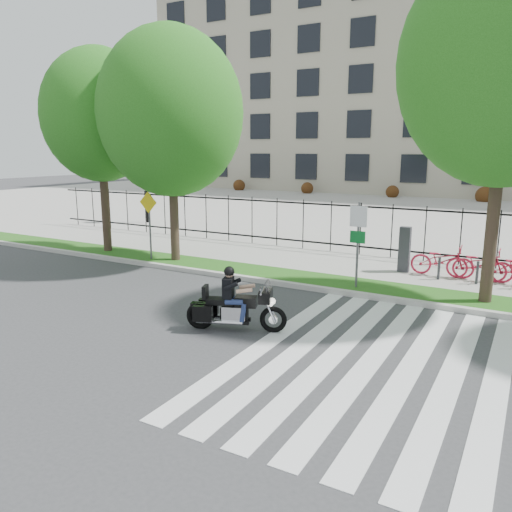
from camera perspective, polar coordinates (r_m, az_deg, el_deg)
The scene contains 15 objects.
ground at distance 12.30m, azimuth -7.37°, elevation -7.63°, with size 120.00×120.00×0.00m, color #363638.
curb at distance 15.59m, azimuth 1.67°, elevation -2.98°, with size 60.00×0.20×0.15m, color #B1AEA6.
grass_verge at distance 16.33m, azimuth 3.06°, elevation -2.30°, with size 60.00×1.50×0.15m, color #205014.
sidewalk at distance 18.54m, azimuth 6.51°, elevation -0.61°, with size 60.00×3.50×0.15m, color #9A9890.
plaza at distance 35.17m, azimuth 17.85°, elevation 4.87°, with size 80.00×34.00×0.10m, color #9A9890.
crosswalk_stripes at distance 10.34m, azimuth 15.09°, elevation -11.86°, with size 5.70×8.00×0.01m, color silver, non-canonical shape.
iron_fence at distance 19.94m, azimuth 8.56°, elevation 3.38°, with size 30.00×0.06×2.00m, color black, non-canonical shape.
office_building at distance 54.90m, azimuth 23.07°, elevation 17.30°, with size 60.00×21.90×20.15m.
lamp_post_left at distance 28.51m, azimuth -12.56°, elevation 9.97°, with size 1.06×0.70×4.25m.
street_tree_0 at distance 20.57m, azimuth -17.45°, elevation 15.06°, with size 4.36×4.36×7.75m.
street_tree_1 at distance 18.24m, azimuth -9.73°, elevation 15.84°, with size 5.06×5.06×8.14m.
street_tree_2 at distance 14.35m, azimuth 26.91°, elevation 19.15°, with size 5.30×5.30×9.11m.
sign_pole_regulatory at distance 14.69m, azimuth 11.57°, elevation 2.49°, with size 0.50×0.09×2.50m.
sign_pole_warning at distance 18.63m, azimuth -12.11°, elevation 4.47°, with size 0.78×0.09×2.49m.
motorcycle_rider at distance 11.57m, azimuth -2.39°, elevation -5.63°, with size 2.28×1.17×1.84m.
Camera 1 is at (7.01, -9.22, 4.14)m, focal length 35.00 mm.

